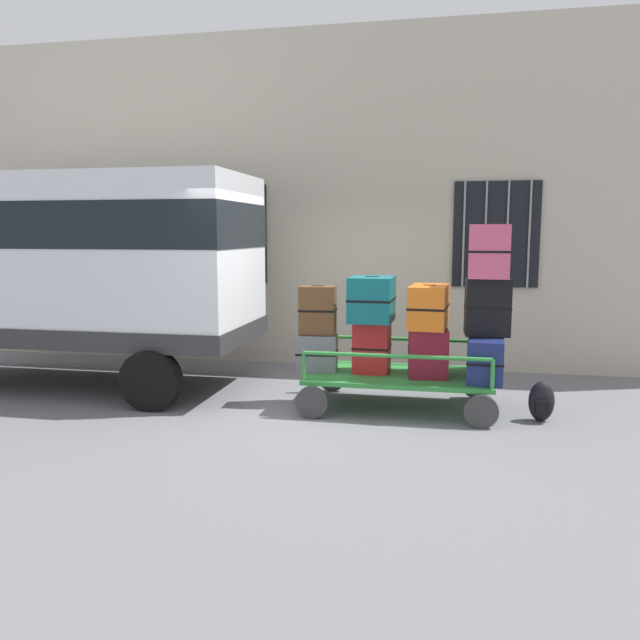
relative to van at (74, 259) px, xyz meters
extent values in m
plane|color=slate|center=(3.24, -0.37, -1.68)|extent=(40.00, 40.00, 0.00)
cube|color=#BCB29E|center=(3.24, 2.11, 0.82)|extent=(12.00, 0.30, 5.00)
cube|color=black|center=(1.44, 1.94, 0.32)|extent=(1.20, 0.04, 1.50)
cylinder|color=gray|center=(0.99, 1.90, 0.32)|extent=(0.03, 0.03, 1.50)
cylinder|color=gray|center=(1.29, 1.90, 0.32)|extent=(0.03, 0.03, 1.50)
cylinder|color=gray|center=(1.59, 1.90, 0.32)|extent=(0.03, 0.03, 1.50)
cylinder|color=gray|center=(1.89, 1.90, 0.32)|extent=(0.03, 0.03, 1.50)
cube|color=black|center=(5.44, 1.94, 0.32)|extent=(1.20, 0.04, 1.50)
cylinder|color=gray|center=(4.99, 1.90, 0.32)|extent=(0.03, 0.03, 1.50)
cylinder|color=gray|center=(5.29, 1.90, 0.32)|extent=(0.03, 0.03, 1.50)
cylinder|color=gray|center=(5.59, 1.90, 0.32)|extent=(0.03, 0.03, 1.50)
cylinder|color=gray|center=(5.89, 1.90, 0.32)|extent=(0.03, 0.03, 1.50)
cube|color=silver|center=(0.00, 0.01, 0.01)|extent=(4.62, 1.85, 2.09)
cube|color=black|center=(0.00, 0.01, 0.43)|extent=(4.64, 1.87, 0.55)
cube|color=#2D2D30|center=(0.00, 0.01, -0.91)|extent=(4.66, 1.89, 0.24)
cylinder|color=black|center=(1.48, -0.92, -1.33)|extent=(0.70, 0.22, 0.70)
cube|color=#2D8438|center=(4.26, -0.26, -1.30)|extent=(2.09, 1.19, 0.05)
cylinder|color=#383838|center=(5.16, -0.88, -1.51)|extent=(0.36, 0.06, 0.36)
cylinder|color=#383838|center=(5.16, 0.35, -1.51)|extent=(0.36, 0.06, 0.36)
cylinder|color=#383838|center=(3.36, -0.88, -1.51)|extent=(0.36, 0.06, 0.36)
cylinder|color=#383838|center=(3.36, 0.35, -1.51)|extent=(0.36, 0.06, 0.36)
cylinder|color=#2D8438|center=(5.27, -0.82, -1.12)|extent=(0.04, 0.04, 0.31)
cylinder|color=#2D8438|center=(5.27, 0.29, -1.12)|extent=(0.04, 0.04, 0.31)
cylinder|color=#2D8438|center=(3.25, -0.82, -1.12)|extent=(0.04, 0.04, 0.31)
cylinder|color=#2D8438|center=(3.25, 0.29, -1.12)|extent=(0.04, 0.04, 0.31)
cylinder|color=#2D8438|center=(4.26, -0.82, -0.96)|extent=(2.01, 0.04, 0.04)
cylinder|color=#2D8438|center=(4.26, 0.29, -0.96)|extent=(2.01, 0.04, 0.04)
cube|color=slate|center=(3.29, -0.27, -1.06)|extent=(0.50, 0.41, 0.43)
cube|color=black|center=(3.29, -0.27, -1.06)|extent=(0.51, 0.42, 0.02)
cube|color=black|center=(3.29, -0.27, -0.86)|extent=(0.16, 0.04, 0.02)
cube|color=brown|center=(3.29, -0.24, -0.56)|extent=(0.43, 0.30, 0.56)
cube|color=black|center=(3.29, -0.24, -0.56)|extent=(0.44, 0.31, 0.02)
cube|color=black|center=(3.29, -0.24, -0.28)|extent=(0.15, 0.04, 0.02)
cube|color=#B21E1E|center=(3.94, -0.23, -0.98)|extent=(0.41, 0.43, 0.60)
cube|color=black|center=(3.94, -0.23, -0.98)|extent=(0.42, 0.44, 0.02)
cube|color=black|center=(3.94, -0.23, -0.68)|extent=(0.14, 0.03, 0.02)
cube|color=#0F5960|center=(3.94, -0.30, -0.41)|extent=(0.50, 0.60, 0.51)
cube|color=black|center=(3.94, -0.30, -0.41)|extent=(0.51, 0.61, 0.02)
cube|color=black|center=(3.94, -0.30, -0.16)|extent=(0.16, 0.04, 0.02)
cube|color=maroon|center=(4.58, -0.27, -1.01)|extent=(0.48, 0.63, 0.54)
cube|color=black|center=(4.58, -0.27, -1.01)|extent=(0.49, 0.64, 0.02)
cube|color=black|center=(4.58, -0.27, -0.74)|extent=(0.15, 0.04, 0.02)
cube|color=orange|center=(4.58, -0.25, -0.49)|extent=(0.46, 0.74, 0.48)
cube|color=black|center=(4.58, -0.25, -0.49)|extent=(0.47, 0.75, 0.02)
cube|color=black|center=(4.58, -0.25, -0.25)|extent=(0.14, 0.04, 0.02)
cube|color=navy|center=(5.23, -0.27, -1.04)|extent=(0.44, 1.01, 0.47)
cube|color=black|center=(5.23, -0.27, -1.04)|extent=(0.45, 1.02, 0.02)
cube|color=black|center=(5.23, -0.27, -0.81)|extent=(0.13, 0.04, 0.02)
cube|color=black|center=(5.23, -0.24, -0.48)|extent=(0.50, 0.41, 0.64)
cube|color=black|center=(5.23, -0.24, -0.48)|extent=(0.51, 0.42, 0.02)
cube|color=black|center=(5.23, -0.24, -0.16)|extent=(0.16, 0.04, 0.02)
cube|color=#CC4C72|center=(5.23, -0.30, 0.14)|extent=(0.46, 0.53, 0.58)
cube|color=black|center=(5.23, -0.30, 0.14)|extent=(0.47, 0.54, 0.02)
cube|color=black|center=(5.23, -0.30, 0.42)|extent=(0.15, 0.04, 0.02)
ellipsoid|color=black|center=(5.81, -0.49, -1.46)|extent=(0.27, 0.19, 0.44)
cube|color=black|center=(5.81, -0.58, -1.51)|extent=(0.14, 0.06, 0.15)
camera|label=1|loc=(4.78, -7.47, 0.34)|focal=35.53mm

